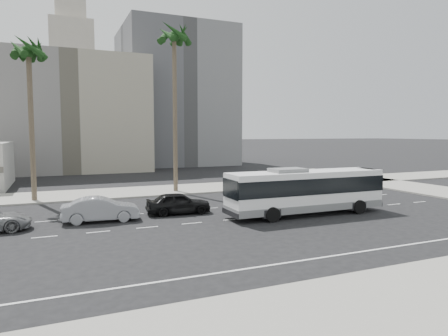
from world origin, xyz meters
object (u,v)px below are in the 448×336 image
car_a (178,203)px  car_b (101,209)px  city_bus (306,190)px  palm_near (174,40)px  palm_mid (28,55)px

car_a → car_b: (-5.63, -0.43, 0.02)m
city_bus → car_a: size_ratio=2.54×
city_bus → palm_near: bearing=111.8°
car_a → palm_near: 18.12m
car_a → car_b: car_b is taller
palm_near → palm_mid: (-13.04, -0.57, -2.51)m
car_a → city_bus: bearing=-110.6°
car_b → city_bus: bearing=-99.4°
palm_mid → city_bus: bearing=-36.8°
city_bus → palm_near: size_ratio=0.72×
city_bus → palm_mid: (-18.73, 14.03, 10.87)m
car_a → car_b: size_ratio=0.94×
city_bus → palm_mid: bearing=143.6°
city_bus → car_b: (-14.21, 3.54, -0.99)m
city_bus → palm_mid: size_ratio=0.86×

